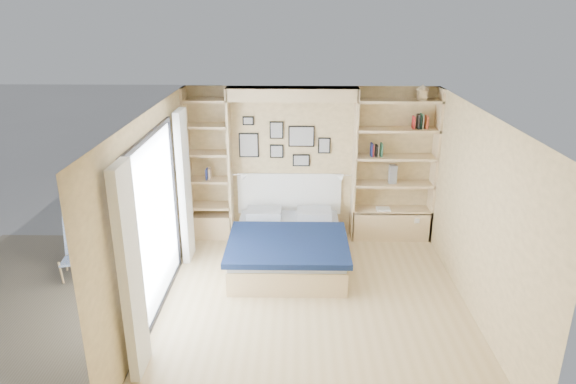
{
  "coord_description": "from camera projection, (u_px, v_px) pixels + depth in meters",
  "views": [
    {
      "loc": [
        -0.22,
        -5.81,
        3.67
      ],
      "look_at": [
        -0.34,
        0.9,
        1.23
      ],
      "focal_mm": 32.0,
      "sensor_mm": 36.0,
      "label": 1
    }
  ],
  "objects": [
    {
      "name": "photo_gallery",
      "position": [
        283.0,
        142.0,
        8.26
      ],
      "size": [
        1.48,
        0.02,
        0.82
      ],
      "color": "black",
      "rests_on": "ground"
    },
    {
      "name": "bed",
      "position": [
        288.0,
        245.0,
        7.72
      ],
      "size": [
        1.72,
        2.14,
        1.07
      ],
      "color": "#E0B886",
      "rests_on": "ground"
    },
    {
      "name": "deck_chair",
      "position": [
        80.0,
        248.0,
        7.41
      ],
      "size": [
        0.67,
        0.89,
        0.8
      ],
      "rotation": [
        0.0,
        0.0,
        0.28
      ],
      "color": "tan",
      "rests_on": "ground"
    },
    {
      "name": "room_shell",
      "position": [
        286.0,
        187.0,
        7.78
      ],
      "size": [
        4.5,
        4.5,
        4.5
      ],
      "color": "#E3C387",
      "rests_on": "ground"
    },
    {
      "name": "shelf_decor",
      "position": [
        389.0,
        138.0,
        8.05
      ],
      "size": [
        3.5,
        0.23,
        2.03
      ],
      "color": "#A51E1E",
      "rests_on": "ground"
    },
    {
      "name": "reading_lamps",
      "position": [
        292.0,
        176.0,
        8.22
      ],
      "size": [
        1.92,
        0.12,
        0.15
      ],
      "color": "silver",
      "rests_on": "ground"
    },
    {
      "name": "ground",
      "position": [
        313.0,
        304.0,
        6.71
      ],
      "size": [
        4.5,
        4.5,
        0.0
      ],
      "primitive_type": "plane",
      "color": "tan",
      "rests_on": "ground"
    },
    {
      "name": "deck",
      "position": [
        41.0,
        301.0,
        6.77
      ],
      "size": [
        3.2,
        4.0,
        0.05
      ],
      "primitive_type": "cube",
      "color": "#6E6351",
      "rests_on": "ground"
    }
  ]
}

